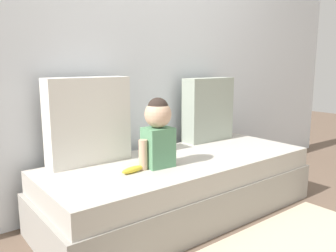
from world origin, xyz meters
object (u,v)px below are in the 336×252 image
object	(u,v)px
couch	(181,187)
toddler	(158,131)
throw_pillow_left	(88,121)
throw_pillow_right	(208,109)
banana	(133,170)

from	to	relation	value
couch	toddler	distance (m)	0.52
throw_pillow_left	throw_pillow_right	bearing A→B (deg)	0.00
couch	toddler	xyz separation A→B (m)	(-0.25, -0.05, 0.46)
throw_pillow_left	toddler	world-z (taller)	throw_pillow_left
throw_pillow_left	throw_pillow_right	xyz separation A→B (m)	(1.13, 0.00, -0.02)
couch	throw_pillow_right	distance (m)	0.81
couch	banana	xyz separation A→B (m)	(-0.45, -0.06, 0.24)
throw_pillow_left	toddler	distance (m)	0.48
throw_pillow_right	banana	world-z (taller)	throw_pillow_right
banana	toddler	bearing A→B (deg)	3.84
throw_pillow_left	throw_pillow_right	size ratio (longest dim) A/B	1.06
couch	banana	bearing A→B (deg)	-171.83
couch	throw_pillow_right	world-z (taller)	throw_pillow_right
throw_pillow_right	toddler	xyz separation A→B (m)	(-0.81, -0.36, -0.03)
throw_pillow_right	banana	bearing A→B (deg)	-159.82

